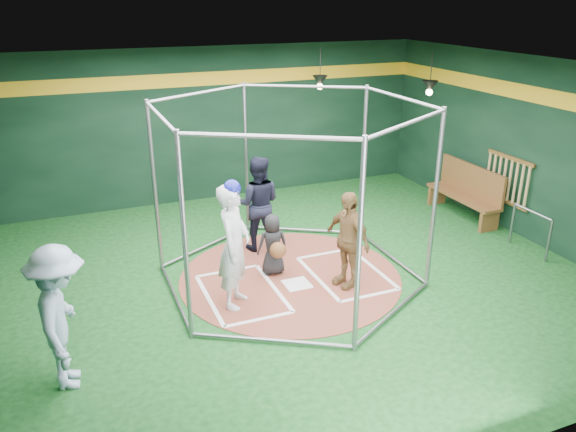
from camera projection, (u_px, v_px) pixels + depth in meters
name	position (u px, v px, depth m)	size (l,w,h in m)	color
room_shell	(290.00, 180.00, 9.04)	(10.10, 9.10, 3.53)	#0D3B13
clay_disc	(290.00, 277.00, 9.68)	(3.80, 3.80, 0.01)	brown
home_plate	(297.00, 284.00, 9.41)	(0.43, 0.43, 0.01)	white
batter_box_left	(242.00, 293.00, 9.12)	(1.17, 1.77, 0.01)	white
batter_box_right	(346.00, 273.00, 9.79)	(1.17, 1.77, 0.01)	white
batting_cage	(290.00, 195.00, 9.13)	(4.05, 4.67, 3.00)	gray
bat_rack	(507.00, 179.00, 11.37)	(0.07, 1.25, 0.98)	brown
pendant_lamp_near	(320.00, 81.00, 12.54)	(0.34, 0.34, 0.90)	black
pendant_lamp_far	(430.00, 86.00, 11.80)	(0.34, 0.34, 0.90)	black
batter_figure	(234.00, 245.00, 8.47)	(0.79, 0.86, 2.04)	silver
visitor_leopard	(347.00, 239.00, 9.13)	(0.96, 0.40, 1.64)	#A77E47
catcher_figure	(273.00, 245.00, 9.60)	(0.56, 0.59, 1.08)	black
umpire	(258.00, 204.00, 10.43)	(0.88, 0.69, 1.82)	black
bystander_blue	(62.00, 318.00, 6.73)	(1.20, 0.69, 1.86)	#A7C3DD
dugout_bench	(467.00, 190.00, 12.14)	(0.46, 1.98, 1.16)	brown
steel_railing	(531.00, 225.00, 10.44)	(0.05, 0.96, 0.83)	slate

